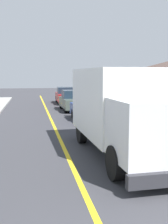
# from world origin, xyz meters

# --- Properties ---
(centre_line_yellow) EXTENTS (0.16, 56.00, 0.01)m
(centre_line_yellow) POSITION_xyz_m (0.00, 10.00, 0.00)
(centre_line_yellow) COLOR gold
(centre_line_yellow) RESTS_ON ground
(box_truck) EXTENTS (2.65, 7.26, 3.20)m
(box_truck) POSITION_xyz_m (1.99, 7.73, 1.77)
(box_truck) COLOR white
(box_truck) RESTS_ON ground
(parked_car_near) EXTENTS (2.01, 4.48, 1.67)m
(parked_car_near) POSITION_xyz_m (2.42, 15.38, 0.79)
(parked_car_near) COLOR #2D4793
(parked_car_near) RESTS_ON ground
(parked_car_mid) EXTENTS (1.90, 4.44, 1.67)m
(parked_car_mid) POSITION_xyz_m (2.12, 20.95, 0.79)
(parked_car_mid) COLOR #4C564C
(parked_car_mid) RESTS_ON ground
(parked_car_far) EXTENTS (1.88, 4.43, 1.67)m
(parked_car_far) POSITION_xyz_m (2.22, 26.82, 0.79)
(parked_car_far) COLOR maroon
(parked_car_far) RESTS_ON ground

